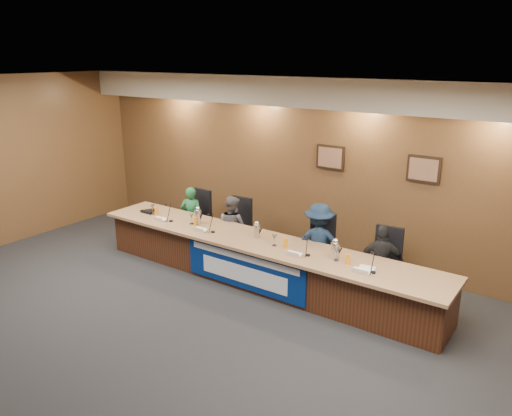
# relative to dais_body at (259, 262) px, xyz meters

# --- Properties ---
(floor) EXTENTS (10.00, 10.00, 0.00)m
(floor) POSITION_rel_dais_body_xyz_m (0.00, -2.40, -0.35)
(floor) COLOR black
(floor) RESTS_ON ground
(ceiling) EXTENTS (10.00, 8.00, 0.04)m
(ceiling) POSITION_rel_dais_body_xyz_m (0.00, -2.40, 2.85)
(ceiling) COLOR silver
(ceiling) RESTS_ON wall_back
(wall_back) EXTENTS (10.00, 0.04, 3.20)m
(wall_back) POSITION_rel_dais_body_xyz_m (0.00, 1.60, 1.25)
(wall_back) COLOR brown
(wall_back) RESTS_ON floor
(soffit) EXTENTS (10.00, 0.50, 0.50)m
(soffit) POSITION_rel_dais_body_xyz_m (0.00, 1.35, 2.60)
(soffit) COLOR beige
(soffit) RESTS_ON wall_back
(dais_body) EXTENTS (6.00, 0.80, 0.70)m
(dais_body) POSITION_rel_dais_body_xyz_m (0.00, 0.00, 0.00)
(dais_body) COLOR #3D1E0F
(dais_body) RESTS_ON floor
(dais_top) EXTENTS (6.10, 0.95, 0.05)m
(dais_top) POSITION_rel_dais_body_xyz_m (0.00, -0.05, 0.38)
(dais_top) COLOR #946C49
(dais_top) RESTS_ON dais_body
(banner) EXTENTS (2.20, 0.02, 0.65)m
(banner) POSITION_rel_dais_body_xyz_m (0.00, -0.41, 0.03)
(banner) COLOR navy
(banner) RESTS_ON dais_body
(banner_text_upper) EXTENTS (2.00, 0.01, 0.10)m
(banner_text_upper) POSITION_rel_dais_body_xyz_m (0.00, -0.43, 0.23)
(banner_text_upper) COLOR silver
(banner_text_upper) RESTS_ON banner
(banner_text_lower) EXTENTS (1.60, 0.01, 0.28)m
(banner_text_lower) POSITION_rel_dais_body_xyz_m (0.00, -0.43, -0.05)
(banner_text_lower) COLOR silver
(banner_text_lower) RESTS_ON banner
(wall_photo_left) EXTENTS (0.52, 0.04, 0.42)m
(wall_photo_left) POSITION_rel_dais_body_xyz_m (0.40, 1.57, 1.50)
(wall_photo_left) COLOR black
(wall_photo_left) RESTS_ON wall_back
(wall_photo_right) EXTENTS (0.52, 0.04, 0.42)m
(wall_photo_right) POSITION_rel_dais_body_xyz_m (2.00, 1.57, 1.50)
(wall_photo_right) COLOR black
(wall_photo_right) RESTS_ON wall_back
(panelist_a) EXTENTS (0.51, 0.44, 1.19)m
(panelist_a) POSITION_rel_dais_body_xyz_m (-1.95, 0.56, 0.24)
(panelist_a) COLOR #1A5E33
(panelist_a) RESTS_ON floor
(panelist_b) EXTENTS (0.60, 0.48, 1.17)m
(panelist_b) POSITION_rel_dais_body_xyz_m (-0.98, 0.56, 0.23)
(panelist_b) COLOR #55545A
(panelist_b) RESTS_ON floor
(panelist_c) EXTENTS (0.99, 0.79, 1.33)m
(panelist_c) POSITION_rel_dais_body_xyz_m (0.77, 0.56, 0.32)
(panelist_c) COLOR #102037
(panelist_c) RESTS_ON floor
(panelist_d) EXTENTS (0.75, 0.51, 1.18)m
(panelist_d) POSITION_rel_dais_body_xyz_m (1.82, 0.56, 0.24)
(panelist_d) COLOR black
(panelist_d) RESTS_ON floor
(office_chair_a) EXTENTS (0.51, 0.51, 0.08)m
(office_chair_a) POSITION_rel_dais_body_xyz_m (-1.95, 0.66, 0.13)
(office_chair_a) COLOR black
(office_chair_a) RESTS_ON floor
(office_chair_b) EXTENTS (0.52, 0.52, 0.08)m
(office_chair_b) POSITION_rel_dais_body_xyz_m (-0.98, 0.66, 0.13)
(office_chair_b) COLOR black
(office_chair_b) RESTS_ON floor
(office_chair_c) EXTENTS (0.63, 0.63, 0.08)m
(office_chair_c) POSITION_rel_dais_body_xyz_m (0.77, 0.66, 0.13)
(office_chair_c) COLOR black
(office_chair_c) RESTS_ON floor
(office_chair_d) EXTENTS (0.53, 0.53, 0.08)m
(office_chair_d) POSITION_rel_dais_body_xyz_m (1.82, 0.66, 0.13)
(office_chair_d) COLOR black
(office_chair_d) RESTS_ON floor
(nameplate_a) EXTENTS (0.24, 0.08, 0.10)m
(nameplate_a) POSITION_rel_dais_body_xyz_m (-1.95, -0.29, 0.45)
(nameplate_a) COLOR white
(nameplate_a) RESTS_ON dais_top
(microphone_a) EXTENTS (0.07, 0.07, 0.02)m
(microphone_a) POSITION_rel_dais_body_xyz_m (-1.75, -0.18, 0.41)
(microphone_a) COLOR black
(microphone_a) RESTS_ON dais_top
(juice_glass_a) EXTENTS (0.06, 0.06, 0.15)m
(juice_glass_a) POSITION_rel_dais_body_xyz_m (-2.23, -0.07, 0.47)
(juice_glass_a) COLOR orange
(juice_glass_a) RESTS_ON dais_top
(water_glass_a) EXTENTS (0.08, 0.08, 0.18)m
(water_glass_a) POSITION_rel_dais_body_xyz_m (-2.32, -0.07, 0.49)
(water_glass_a) COLOR silver
(water_glass_a) RESTS_ON dais_top
(nameplate_b) EXTENTS (0.24, 0.08, 0.10)m
(nameplate_b) POSITION_rel_dais_body_xyz_m (-1.01, -0.30, 0.45)
(nameplate_b) COLOR white
(nameplate_b) RESTS_ON dais_top
(microphone_b) EXTENTS (0.07, 0.07, 0.02)m
(microphone_b) POSITION_rel_dais_body_xyz_m (-0.80, -0.19, 0.41)
(microphone_b) COLOR black
(microphone_b) RESTS_ON dais_top
(juice_glass_b) EXTENTS (0.06, 0.06, 0.15)m
(juice_glass_b) POSITION_rel_dais_body_xyz_m (-1.25, -0.10, 0.47)
(juice_glass_b) COLOR orange
(juice_glass_b) RESTS_ON dais_top
(water_glass_b) EXTENTS (0.08, 0.08, 0.18)m
(water_glass_b) POSITION_rel_dais_body_xyz_m (-1.37, -0.07, 0.49)
(water_glass_b) COLOR silver
(water_glass_b) RESTS_ON dais_top
(nameplate_c) EXTENTS (0.24, 0.08, 0.10)m
(nameplate_c) POSITION_rel_dais_body_xyz_m (0.80, -0.30, 0.45)
(nameplate_c) COLOR white
(nameplate_c) RESTS_ON dais_top
(microphone_c) EXTENTS (0.07, 0.07, 0.02)m
(microphone_c) POSITION_rel_dais_body_xyz_m (0.97, -0.15, 0.41)
(microphone_c) COLOR black
(microphone_c) RESTS_ON dais_top
(juice_glass_c) EXTENTS (0.06, 0.06, 0.15)m
(juice_glass_c) POSITION_rel_dais_body_xyz_m (0.54, -0.07, 0.47)
(juice_glass_c) COLOR orange
(juice_glass_c) RESTS_ON dais_top
(water_glass_c) EXTENTS (0.08, 0.08, 0.18)m
(water_glass_c) POSITION_rel_dais_body_xyz_m (0.35, -0.10, 0.49)
(water_glass_c) COLOR silver
(water_glass_c) RESTS_ON dais_top
(nameplate_d) EXTENTS (0.24, 0.08, 0.10)m
(nameplate_d) POSITION_rel_dais_body_xyz_m (1.85, -0.30, 0.45)
(nameplate_d) COLOR white
(nameplate_d) RESTS_ON dais_top
(microphone_d) EXTENTS (0.07, 0.07, 0.02)m
(microphone_d) POSITION_rel_dais_body_xyz_m (1.98, -0.17, 0.41)
(microphone_d) COLOR black
(microphone_d) RESTS_ON dais_top
(juice_glass_d) EXTENTS (0.06, 0.06, 0.15)m
(juice_glass_d) POSITION_rel_dais_body_xyz_m (1.57, -0.09, 0.47)
(juice_glass_d) COLOR orange
(juice_glass_d) RESTS_ON dais_top
(water_glass_d) EXTENTS (0.08, 0.08, 0.18)m
(water_glass_d) POSITION_rel_dais_body_xyz_m (1.39, -0.07, 0.49)
(water_glass_d) COLOR silver
(water_glass_d) RESTS_ON dais_top
(carafe_left) EXTENTS (0.12, 0.12, 0.25)m
(carafe_left) POSITION_rel_dais_body_xyz_m (-1.28, -0.00, 0.53)
(carafe_left) COLOR silver
(carafe_left) RESTS_ON dais_top
(carafe_mid) EXTENTS (0.11, 0.11, 0.22)m
(carafe_mid) POSITION_rel_dais_body_xyz_m (-0.07, 0.04, 0.51)
(carafe_mid) COLOR silver
(carafe_mid) RESTS_ON dais_top
(carafe_right) EXTENTS (0.13, 0.13, 0.24)m
(carafe_right) POSITION_rel_dais_body_xyz_m (1.33, -0.02, 0.52)
(carafe_right) COLOR silver
(carafe_right) RESTS_ON dais_top
(speakerphone) EXTENTS (0.32, 0.32, 0.05)m
(speakerphone) POSITION_rel_dais_body_xyz_m (-2.45, -0.05, 0.43)
(speakerphone) COLOR black
(speakerphone) RESTS_ON dais_top
(paper_stack) EXTENTS (0.26, 0.33, 0.01)m
(paper_stack) POSITION_rel_dais_body_xyz_m (1.85, -0.13, 0.40)
(paper_stack) COLOR white
(paper_stack) RESTS_ON dais_top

